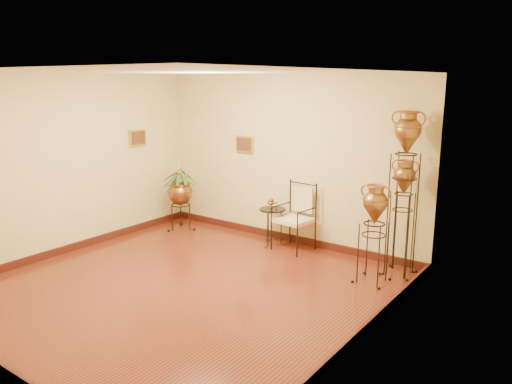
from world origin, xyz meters
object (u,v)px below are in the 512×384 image
Objects in this scene: amphora_tall at (404,192)px; side_table at (272,226)px; armchair at (294,217)px; planter_urn at (180,190)px; amphora_mid at (402,217)px.

side_table is (-2.18, 0.00, -0.87)m from amphora_tall.
armchair is (-1.77, 0.00, -0.65)m from amphora_tall.
armchair is at bearing 6.19° from planter_urn.
amphora_tall is 2.97× the size of side_table.
amphora_tall reaches higher than armchair.
amphora_tall is at bearing 5.98° from armchair.
side_table is (-0.41, 0.00, -0.22)m from armchair.
planter_urn is (-4.06, -0.25, -0.44)m from amphora_tall.
amphora_tall is at bearing -0.02° from side_table.
armchair is 0.47m from side_table.
side_table is at bearing 179.98° from amphora_mid.
planter_urn is 1.70× the size of side_table.
amphora_mid is 1.79m from armchair.
armchair reaches higher than side_table.
amphora_mid reaches higher than planter_urn.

